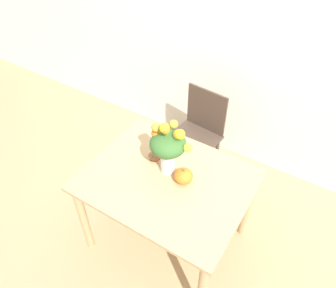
{
  "coord_description": "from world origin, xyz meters",
  "views": [
    {
      "loc": [
        0.8,
        -1.26,
        2.47
      ],
      "look_at": [
        -0.04,
        0.07,
        1.01
      ],
      "focal_mm": 35.0,
      "sensor_mm": 36.0,
      "label": 1
    }
  ],
  "objects_px": {
    "dining_chair_near_window": "(197,135)",
    "flower_vase": "(168,146)",
    "turkey_figurine": "(154,155)",
    "pumpkin": "(183,176)"
  },
  "relations": [
    {
      "from": "dining_chair_near_window",
      "to": "flower_vase",
      "type": "bearing_deg",
      "value": -73.12
    },
    {
      "from": "flower_vase",
      "to": "dining_chair_near_window",
      "type": "xyz_separation_m",
      "value": [
        -0.15,
        0.73,
        -0.51
      ]
    },
    {
      "from": "turkey_figurine",
      "to": "dining_chair_near_window",
      "type": "xyz_separation_m",
      "value": [
        0.0,
        0.69,
        -0.32
      ]
    },
    {
      "from": "flower_vase",
      "to": "dining_chair_near_window",
      "type": "distance_m",
      "value": 0.91
    },
    {
      "from": "dining_chair_near_window",
      "to": "pumpkin",
      "type": "bearing_deg",
      "value": -63.72
    },
    {
      "from": "pumpkin",
      "to": "dining_chair_near_window",
      "type": "xyz_separation_m",
      "value": [
        -0.29,
        0.76,
        -0.33
      ]
    },
    {
      "from": "flower_vase",
      "to": "dining_chair_near_window",
      "type": "height_order",
      "value": "flower_vase"
    },
    {
      "from": "pumpkin",
      "to": "dining_chair_near_window",
      "type": "distance_m",
      "value": 0.88
    },
    {
      "from": "flower_vase",
      "to": "turkey_figurine",
      "type": "relative_size",
      "value": 3.9
    },
    {
      "from": "turkey_figurine",
      "to": "dining_chair_near_window",
      "type": "distance_m",
      "value": 0.76
    }
  ]
}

